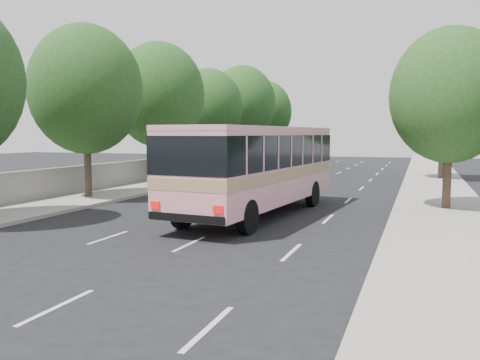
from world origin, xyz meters
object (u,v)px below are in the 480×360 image
at_px(pink_bus, 258,161).
at_px(tour_coach_front, 264,150).
at_px(tour_coach_rear, 300,146).
at_px(white_pickup, 221,173).
at_px(pink_taxi, 260,193).

relative_size(pink_bus, tour_coach_front, 1.01).
bearing_deg(tour_coach_rear, tour_coach_front, -97.24).
xyz_separation_m(white_pickup, tour_coach_rear, (-0.14, 22.91, 1.20)).
height_order(pink_taxi, tour_coach_front, tour_coach_front).
bearing_deg(pink_bus, tour_coach_rear, 105.70).
relative_size(pink_bus, white_pickup, 1.92).
bearing_deg(white_pickup, tour_coach_front, 89.64).
distance_m(pink_taxi, tour_coach_rear, 31.51).
relative_size(pink_taxi, white_pickup, 0.67).
xyz_separation_m(tour_coach_front, tour_coach_rear, (0.00, 13.21, 0.04)).
distance_m(white_pickup, tour_coach_front, 9.77).
distance_m(pink_taxi, tour_coach_front, 18.63).
xyz_separation_m(pink_taxi, tour_coach_front, (-5.24, 17.83, 1.35)).
bearing_deg(pink_bus, white_pickup, 124.99).
height_order(pink_bus, tour_coach_rear, pink_bus).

